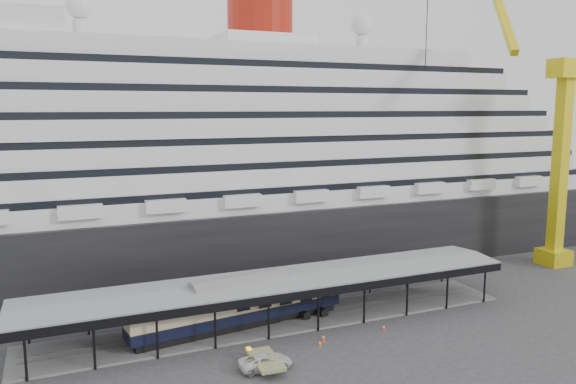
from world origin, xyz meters
The scene contains 9 objects.
ground centered at (0.00, 0.00, 0.00)m, with size 200.00×200.00×0.00m, color #313134.
cruise_ship centered at (0.05, 32.00, 18.35)m, with size 130.00×30.00×43.90m.
platform_canopy centered at (0.00, 5.00, 2.36)m, with size 56.00×9.18×5.30m.
crane_yellow centered at (47.06, 10.54, 19.96)m, with size 23.83×18.78×47.60m.
port_truck centered at (-5.60, -5.22, 0.70)m, with size 2.31×5.01×1.39m, color silver.
pullman_carriage centered at (-4.79, 5.00, 2.92)m, with size 24.93×6.38×24.28m.
traffic_cone_left centered at (1.26, -2.80, 0.33)m, with size 0.45×0.45×0.66m.
traffic_cone_mid centered at (2.15, -1.85, 0.40)m, with size 0.45×0.45×0.80m.
traffic_cone_right centered at (9.51, -1.85, 0.33)m, with size 0.37×0.37×0.66m.
Camera 1 is at (-23.11, -51.30, 24.13)m, focal length 35.00 mm.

